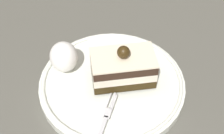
{
  "coord_description": "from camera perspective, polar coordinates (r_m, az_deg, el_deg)",
  "views": [
    {
      "loc": [
        -0.17,
        -0.3,
        0.42
      ],
      "look_at": [
        0.02,
        -0.01,
        0.05
      ],
      "focal_mm": 53.92,
      "sensor_mm": 36.0,
      "label": 1
    }
  ],
  "objects": [
    {
      "name": "fork",
      "position": [
        0.48,
        -1.5,
        -9.91
      ],
      "size": [
        0.1,
        0.09,
        0.0
      ],
      "color": "silver",
      "rests_on": "dessert_plate"
    },
    {
      "name": "whipped_cream_dollop",
      "position": [
        0.54,
        -8.17,
        1.72
      ],
      "size": [
        0.04,
        0.04,
        0.05
      ],
      "primitive_type": "ellipsoid",
      "color": "white",
      "rests_on": "dessert_plate"
    },
    {
      "name": "ground_plane",
      "position": [
        0.54,
        -2.57,
        -3.93
      ],
      "size": [
        2.4,
        2.4,
        0.0
      ],
      "primitive_type": "plane",
      "color": "#54524A"
    },
    {
      "name": "dessert_plate",
      "position": [
        0.54,
        -0.0,
        -2.85
      ],
      "size": [
        0.23,
        0.23,
        0.02
      ],
      "color": "white",
      "rests_on": "ground_plane"
    },
    {
      "name": "cake_slice",
      "position": [
        0.52,
        1.87,
        -0.07
      ],
      "size": [
        0.11,
        0.09,
        0.07
      ],
      "color": "#2F220C",
      "rests_on": "dessert_plate"
    }
  ]
}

